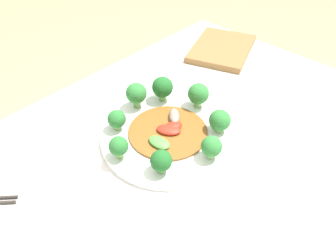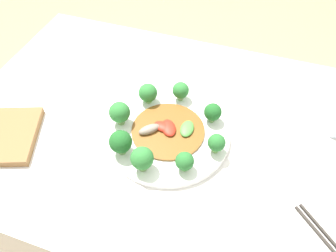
# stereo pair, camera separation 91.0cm
# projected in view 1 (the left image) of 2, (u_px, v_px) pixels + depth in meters

# --- Properties ---
(table) EXTENTS (1.17, 0.77, 0.74)m
(table) POSITION_uv_depth(u_px,v_px,m) (173.00, 234.00, 0.99)
(table) COLOR silver
(table) RESTS_ON ground_plane
(plate) EXTENTS (0.31, 0.31, 0.02)m
(plate) POSITION_uv_depth(u_px,v_px,m) (168.00, 135.00, 0.76)
(plate) COLOR white
(plate) RESTS_ON table
(broccoli_south) EXTENTS (0.05, 0.05, 0.07)m
(broccoli_south) POSITION_uv_depth(u_px,v_px,m) (136.00, 94.00, 0.80)
(broccoli_south) COLOR #70A356
(broccoli_south) RESTS_ON plate
(broccoli_southwest) EXTENTS (0.05, 0.05, 0.07)m
(broccoli_southwest) POSITION_uv_depth(u_px,v_px,m) (163.00, 87.00, 0.82)
(broccoli_southwest) COLOR #70A356
(broccoli_southwest) RESTS_ON plate
(broccoli_northeast) EXTENTS (0.04, 0.04, 0.05)m
(broccoli_northeast) POSITION_uv_depth(u_px,v_px,m) (161.00, 161.00, 0.65)
(broccoli_northeast) COLOR #70A356
(broccoli_northeast) RESTS_ON plate
(broccoli_west) EXTENTS (0.05, 0.05, 0.07)m
(broccoli_west) POSITION_uv_depth(u_px,v_px,m) (198.00, 94.00, 0.80)
(broccoli_west) COLOR #7AAD5B
(broccoli_west) RESTS_ON plate
(broccoli_north) EXTENTS (0.04, 0.04, 0.05)m
(broccoli_north) POSITION_uv_depth(u_px,v_px,m) (212.00, 147.00, 0.67)
(broccoli_north) COLOR #89B76B
(broccoli_north) RESTS_ON plate
(broccoli_southeast) EXTENTS (0.04, 0.04, 0.05)m
(broccoli_southeast) POSITION_uv_depth(u_px,v_px,m) (117.00, 119.00, 0.74)
(broccoli_southeast) COLOR #7AAD5B
(broccoli_southeast) RESTS_ON plate
(broccoli_northwest) EXTENTS (0.05, 0.05, 0.06)m
(broccoli_northwest) POSITION_uv_depth(u_px,v_px,m) (220.00, 121.00, 0.74)
(broccoli_northwest) COLOR #89B76B
(broccoli_northwest) RESTS_ON plate
(broccoli_east) EXTENTS (0.04, 0.04, 0.05)m
(broccoli_east) POSITION_uv_depth(u_px,v_px,m) (119.00, 146.00, 0.68)
(broccoli_east) COLOR #7AAD5B
(broccoli_east) RESTS_ON plate
(stirfry_center) EXTENTS (0.18, 0.18, 0.02)m
(stirfry_center) POSITION_uv_depth(u_px,v_px,m) (168.00, 130.00, 0.75)
(stirfry_center) COLOR brown
(stirfry_center) RESTS_ON plate
(cutting_board) EXTENTS (0.28, 0.25, 0.02)m
(cutting_board) POSITION_uv_depth(u_px,v_px,m) (222.00, 49.00, 1.07)
(cutting_board) COLOR brown
(cutting_board) RESTS_ON table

